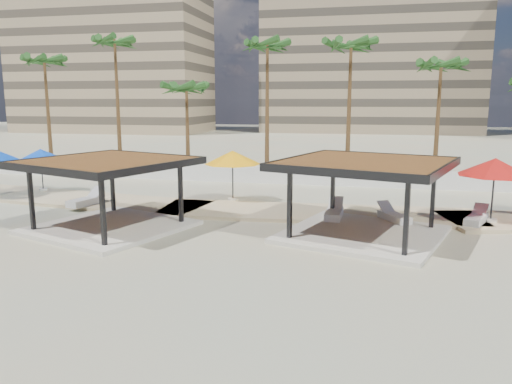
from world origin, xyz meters
TOP-DOWN VIEW (x-y plane):
  - ground at (0.00, 0.00)m, footprint 200.00×200.00m
  - promenade at (2.00, 7.67)m, footprint 44.45×7.97m
  - boundary_wall at (0.00, 16.00)m, footprint 56.00×0.30m
  - building_west at (-42.00, 68.00)m, footprint 34.00×16.00m
  - building_mid at (4.00, 78.00)m, footprint 38.00×16.00m
  - pavilion_central at (4.39, 3.33)m, footprint 8.11×8.11m
  - pavilion_west at (-6.76, 2.03)m, footprint 7.99×7.99m
  - umbrella_a at (-15.30, 9.20)m, footprint 3.28×3.28m
  - umbrella_b at (-2.90, 8.89)m, footprint 4.01×4.01m
  - umbrella_c at (10.13, 6.60)m, footprint 4.14×4.14m
  - lounger_a at (-10.25, 5.85)m, footprint 1.22×2.38m
  - lounger_b at (2.99, 5.85)m, footprint 0.80×2.24m
  - lounger_c at (5.76, 5.84)m, footprint 1.61×2.07m
  - lounger_d at (9.43, 6.19)m, footprint 1.39×2.11m
  - palm_a at (-21.00, 18.30)m, footprint 3.00×3.00m
  - palm_b at (-15.00, 18.70)m, footprint 3.00×3.00m
  - palm_c at (-9.00, 18.10)m, footprint 3.00×3.00m
  - palm_d at (-3.00, 18.90)m, footprint 3.00×3.00m
  - palm_e at (3.00, 18.40)m, footprint 3.00×3.00m
  - palm_f at (9.00, 18.60)m, footprint 3.00×3.00m

SIDE VIEW (x-z plane):
  - ground at x=0.00m, z-range 0.00..0.00m
  - promenade at x=2.00m, z-range -0.06..0.18m
  - lounger_d at x=9.43m, z-range -0.02..0.75m
  - lounger_c at x=5.76m, z-range -0.02..0.75m
  - lounger_b at x=2.99m, z-range -0.04..0.80m
  - lounger_a at x=-10.25m, z-range -0.04..0.82m
  - boundary_wall at x=0.00m, z-range 0.00..1.20m
  - pavilion_west at x=-6.76m, z-range 0.31..3.49m
  - pavilion_central at x=4.39m, z-range 0.32..3.60m
  - umbrella_a at x=-15.30m, z-range 1.11..3.70m
  - umbrella_b at x=-2.90m, z-range 1.18..3.98m
  - umbrella_c at x=10.13m, z-range 1.24..4.20m
  - palm_c at x=-9.00m, z-range 2.66..10.11m
  - palm_f at x=9.00m, z-range 3.30..12.17m
  - palm_a at x=-21.00m, z-range 3.65..13.31m
  - palm_e at x=3.00m, z-range 3.93..14.23m
  - palm_d at x=-3.00m, z-range 4.00..14.48m
  - palm_b at x=-15.00m, z-range 4.23..15.24m
  - building_mid at x=4.00m, z-range -0.93..29.47m
  - building_west at x=-42.00m, z-range -0.93..31.47m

